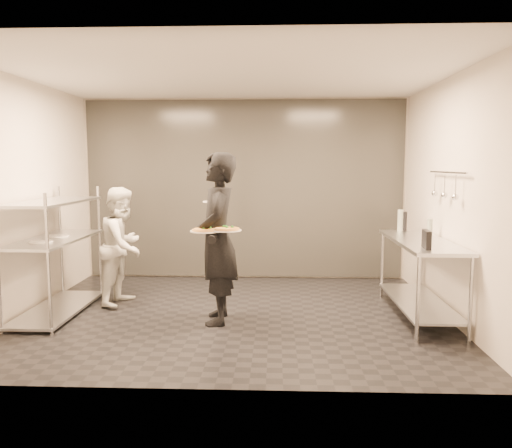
{
  "coord_description": "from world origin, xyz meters",
  "views": [
    {
      "loc": [
        0.49,
        -5.79,
        1.79
      ],
      "look_at": [
        0.26,
        -0.03,
        1.1
      ],
      "focal_mm": 35.0,
      "sensor_mm": 36.0,
      "label": 1
    }
  ],
  "objects_px": {
    "salad_plate": "(214,200)",
    "bottle_clear": "(430,228)",
    "chef": "(123,246)",
    "pizza_plate_far": "(227,229)",
    "pos_monitor": "(427,239)",
    "prep_counter": "(420,265)",
    "bottle_green": "(400,220)",
    "pass_rack": "(55,250)",
    "waiter": "(217,238)",
    "bottle_dark": "(404,221)",
    "pizza_plate_near": "(206,230)"
  },
  "relations": [
    {
      "from": "salad_plate",
      "to": "bottle_clear",
      "type": "xyz_separation_m",
      "value": [
        2.6,
        0.25,
        -0.35
      ]
    },
    {
      "from": "chef",
      "to": "pizza_plate_far",
      "type": "height_order",
      "value": "chef"
    },
    {
      "from": "pizza_plate_far",
      "to": "pos_monitor",
      "type": "distance_m",
      "value": 2.1
    },
    {
      "from": "prep_counter",
      "to": "salad_plate",
      "type": "xyz_separation_m",
      "value": [
        -2.42,
        0.04,
        0.75
      ]
    },
    {
      "from": "chef",
      "to": "bottle_green",
      "type": "height_order",
      "value": "chef"
    },
    {
      "from": "chef",
      "to": "salad_plate",
      "type": "bearing_deg",
      "value": -97.91
    },
    {
      "from": "pass_rack",
      "to": "waiter",
      "type": "bearing_deg",
      "value": -7.58
    },
    {
      "from": "chef",
      "to": "bottle_dark",
      "type": "relative_size",
      "value": 6.01
    },
    {
      "from": "bottle_green",
      "to": "prep_counter",
      "type": "bearing_deg",
      "value": -86.6
    },
    {
      "from": "salad_plate",
      "to": "bottle_dark",
      "type": "relative_size",
      "value": 1.04
    },
    {
      "from": "chef",
      "to": "bottle_green",
      "type": "relative_size",
      "value": 5.38
    },
    {
      "from": "pass_rack",
      "to": "pizza_plate_near",
      "type": "bearing_deg",
      "value": -12.87
    },
    {
      "from": "pass_rack",
      "to": "chef",
      "type": "bearing_deg",
      "value": 34.06
    },
    {
      "from": "pass_rack",
      "to": "pizza_plate_far",
      "type": "xyz_separation_m",
      "value": [
        2.11,
        -0.45,
        0.32
      ]
    },
    {
      "from": "pizza_plate_near",
      "to": "chef",
      "type": "bearing_deg",
      "value": 143.43
    },
    {
      "from": "waiter",
      "to": "chef",
      "type": "height_order",
      "value": "waiter"
    },
    {
      "from": "pizza_plate_far",
      "to": "bottle_dark",
      "type": "height_order",
      "value": "bottle_dark"
    },
    {
      "from": "pass_rack",
      "to": "pizza_plate_far",
      "type": "height_order",
      "value": "pass_rack"
    },
    {
      "from": "waiter",
      "to": "pizza_plate_far",
      "type": "bearing_deg",
      "value": 29.42
    },
    {
      "from": "bottle_green",
      "to": "waiter",
      "type": "bearing_deg",
      "value": -155.1
    },
    {
      "from": "chef",
      "to": "salad_plate",
      "type": "height_order",
      "value": "chef"
    },
    {
      "from": "bottle_dark",
      "to": "chef",
      "type": "bearing_deg",
      "value": -174.63
    },
    {
      "from": "bottle_clear",
      "to": "prep_counter",
      "type": "bearing_deg",
      "value": -121.63
    },
    {
      "from": "waiter",
      "to": "bottle_dark",
      "type": "relative_size",
      "value": 7.69
    },
    {
      "from": "bottle_green",
      "to": "bottle_clear",
      "type": "relative_size",
      "value": 1.3
    },
    {
      "from": "salad_plate",
      "to": "bottle_green",
      "type": "bearing_deg",
      "value": 17.76
    },
    {
      "from": "prep_counter",
      "to": "salad_plate",
      "type": "bearing_deg",
      "value": 179.05
    },
    {
      "from": "pizza_plate_far",
      "to": "pos_monitor",
      "type": "bearing_deg",
      "value": -3.74
    },
    {
      "from": "prep_counter",
      "to": "chef",
      "type": "height_order",
      "value": "chef"
    },
    {
      "from": "pizza_plate_far",
      "to": "bottle_clear",
      "type": "xyz_separation_m",
      "value": [
        2.4,
        0.75,
        -0.06
      ]
    },
    {
      "from": "pizza_plate_near",
      "to": "salad_plate",
      "type": "bearing_deg",
      "value": 85.92
    },
    {
      "from": "bottle_dark",
      "to": "bottle_clear",
      "type": "bearing_deg",
      "value": -70.47
    },
    {
      "from": "bottle_green",
      "to": "bottle_dark",
      "type": "relative_size",
      "value": 1.12
    },
    {
      "from": "chef",
      "to": "pass_rack",
      "type": "bearing_deg",
      "value": 134.85
    },
    {
      "from": "pizza_plate_near",
      "to": "salad_plate",
      "type": "height_order",
      "value": "salad_plate"
    },
    {
      "from": "chef",
      "to": "bottle_green",
      "type": "bearing_deg",
      "value": -73.77
    },
    {
      "from": "waiter",
      "to": "bottle_clear",
      "type": "bearing_deg",
      "value": 97.64
    },
    {
      "from": "pass_rack",
      "to": "chef",
      "type": "relative_size",
      "value": 1.06
    },
    {
      "from": "bottle_clear",
      "to": "salad_plate",
      "type": "bearing_deg",
      "value": -174.47
    },
    {
      "from": "chef",
      "to": "pizza_plate_near",
      "type": "xyz_separation_m",
      "value": [
        1.2,
        -0.89,
        0.33
      ]
    },
    {
      "from": "pizza_plate_near",
      "to": "bottle_clear",
      "type": "relative_size",
      "value": 1.58
    },
    {
      "from": "waiter",
      "to": "bottle_clear",
      "type": "xyz_separation_m",
      "value": [
        2.53,
        0.56,
        0.07
      ]
    },
    {
      "from": "pizza_plate_far",
      "to": "salad_plate",
      "type": "xyz_separation_m",
      "value": [
        -0.2,
        0.5,
        0.28
      ]
    },
    {
      "from": "chef",
      "to": "pizza_plate_near",
      "type": "bearing_deg",
      "value": -115.78
    },
    {
      "from": "pizza_plate_near",
      "to": "pizza_plate_far",
      "type": "xyz_separation_m",
      "value": [
        0.24,
        -0.02,
        0.01
      ]
    },
    {
      "from": "prep_counter",
      "to": "pizza_plate_far",
      "type": "relative_size",
      "value": 5.72
    },
    {
      "from": "prep_counter",
      "to": "pizza_plate_far",
      "type": "xyz_separation_m",
      "value": [
        -2.22,
        -0.46,
        0.47
      ]
    },
    {
      "from": "waiter",
      "to": "pizza_plate_far",
      "type": "height_order",
      "value": "waiter"
    },
    {
      "from": "prep_counter",
      "to": "pass_rack",
      "type": "bearing_deg",
      "value": -179.97
    },
    {
      "from": "chef",
      "to": "pos_monitor",
      "type": "height_order",
      "value": "chef"
    }
  ]
}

